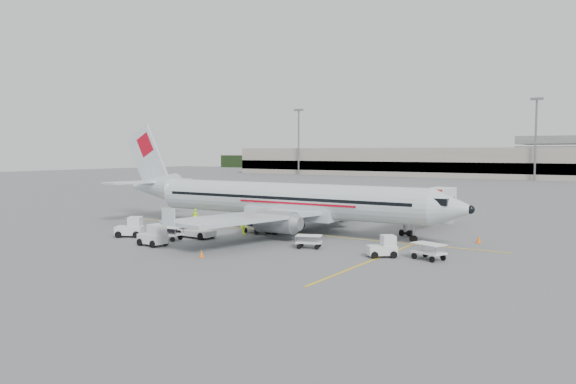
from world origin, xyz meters
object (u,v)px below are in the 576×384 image
aircraft (285,177)px  belt_loader (196,223)px  tug_fore (382,246)px  tug_aft (129,227)px  tug_mid (153,235)px  jet_bridge (428,209)px

aircraft → belt_loader: size_ratio=7.81×
tug_fore → tug_aft: (-23.69, -3.34, 0.12)m
belt_loader → tug_fore: (18.18, 0.39, -0.54)m
aircraft → tug_aft: size_ratio=16.10×
tug_fore → tug_mid: 19.10m
jet_bridge → belt_loader: bearing=-131.9°
tug_fore → belt_loader: bearing=141.6°
tug_fore → tug_mid: size_ratio=0.88×
aircraft → tug_aft: 15.52m
belt_loader → tug_mid: size_ratio=2.08×
belt_loader → tug_mid: bearing=-87.9°
aircraft → tug_mid: size_ratio=16.26×
jet_bridge → aircraft: bearing=-139.8°
tug_mid → belt_loader: bearing=93.2°
belt_loader → tug_mid: 5.28m
belt_loader → tug_mid: (-0.06, -5.27, -0.43)m
tug_mid → tug_aft: size_ratio=0.99×
tug_mid → tug_aft: tug_aft is taller
aircraft → tug_aft: aircraft is taller
aircraft → tug_mid: (-4.75, -13.13, -4.46)m
jet_bridge → tug_fore: size_ratio=7.26×
tug_mid → tug_fore: bearing=21.1°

